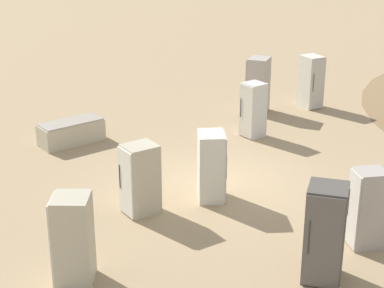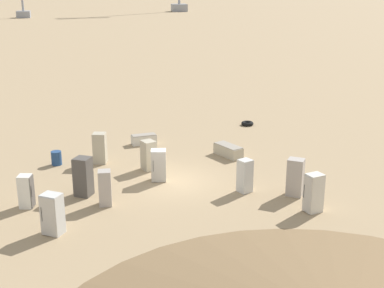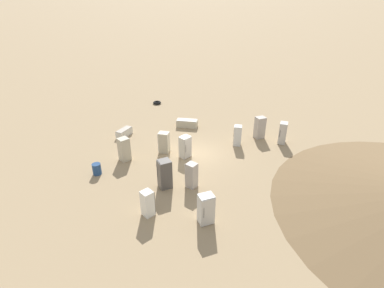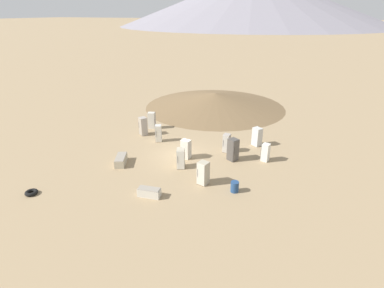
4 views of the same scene
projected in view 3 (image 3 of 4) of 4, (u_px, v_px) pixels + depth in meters
ground_plane at (195, 154)px, 22.57m from camera, size 1000.00×1000.00×0.00m
discarded_fridge_0 at (148, 203)px, 16.23m from camera, size 0.72×0.69×1.54m
discarded_fridge_1 at (187, 123)px, 26.96m from camera, size 1.46×2.02×0.67m
discarded_fridge_2 at (164, 142)px, 22.54m from camera, size 0.85×0.94×1.63m
discarded_fridge_3 at (283, 133)px, 23.83m from camera, size 0.87×0.75×1.78m
discarded_fridge_4 at (124, 133)px, 25.28m from camera, size 1.61×0.83×0.62m
discarded_fridge_5 at (124, 149)px, 21.48m from camera, size 0.85×0.85×1.74m
discarded_fridge_6 at (238, 136)px, 23.58m from camera, size 0.78×0.79×1.65m
discarded_fridge_7 at (185, 147)px, 21.88m from camera, size 0.84×0.73×1.66m
discarded_fridge_8 at (165, 174)px, 18.46m from camera, size 1.01×0.98×1.90m
discarded_fridge_9 at (206, 209)px, 15.66m from camera, size 1.00×0.97×1.74m
discarded_fridge_10 at (192, 175)px, 18.54m from camera, size 0.61×0.66×1.68m
discarded_fridge_11 at (260, 127)px, 24.72m from camera, size 0.98×0.96×1.84m
scrap_tire at (157, 103)px, 32.42m from camera, size 0.86×0.86×0.25m
rusty_barrel at (97, 169)px, 20.02m from camera, size 0.57×0.57×0.78m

